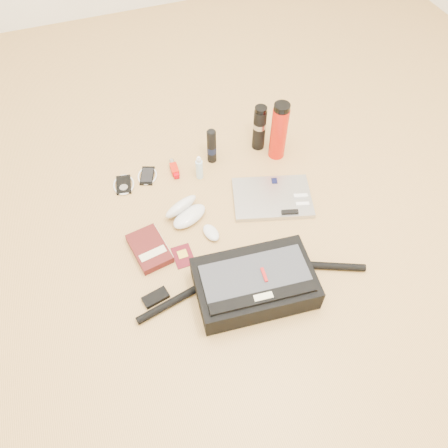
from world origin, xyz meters
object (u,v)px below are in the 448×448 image
object	(u,v)px
laptop	(273,198)
thermos_red	(279,131)
book	(150,249)
messenger_bag	(254,283)
thermos_black	(259,128)

from	to	relation	value
laptop	thermos_red	distance (m)	0.32
laptop	book	xyz separation A→B (m)	(-0.58, -0.08, 0.01)
laptop	messenger_bag	bearing A→B (deg)	-106.52
laptop	book	size ratio (longest dim) A/B	1.83
laptop	thermos_red	bearing A→B (deg)	78.97
messenger_bag	book	distance (m)	0.45
thermos_black	messenger_bag	bearing A→B (deg)	-113.90
laptop	thermos_black	size ratio (longest dim) A/B	1.68
thermos_black	thermos_red	bearing A→B (deg)	-53.78
messenger_bag	thermos_red	xyz separation A→B (m)	(0.38, 0.65, 0.09)
laptop	thermos_black	world-z (taller)	thermos_black
messenger_bag	thermos_red	distance (m)	0.76
thermos_black	book	bearing A→B (deg)	-147.25
thermos_red	messenger_bag	bearing A→B (deg)	-120.66
laptop	thermos_black	xyz separation A→B (m)	(0.07, 0.34, 0.11)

